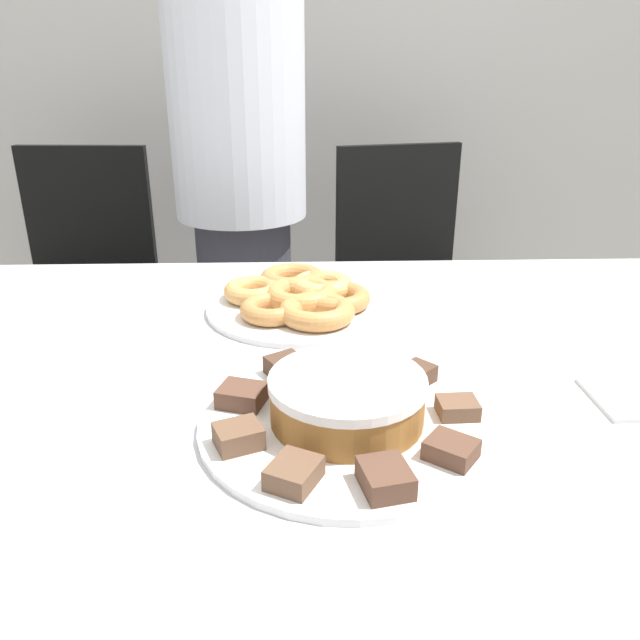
# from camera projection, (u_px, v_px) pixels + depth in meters

# --- Properties ---
(wall_back) EXTENTS (8.00, 0.05, 2.60)m
(wall_back) POSITION_uv_depth(u_px,v_px,m) (300.00, 10.00, 2.17)
(wall_back) COLOR beige
(wall_back) RESTS_ON ground_plane
(table) EXTENTS (1.88, 0.98, 0.73)m
(table) POSITION_uv_depth(u_px,v_px,m) (310.00, 402.00, 0.95)
(table) COLOR silver
(table) RESTS_ON ground_plane
(person_standing) EXTENTS (0.35, 0.35, 1.54)m
(person_standing) POSITION_uv_depth(u_px,v_px,m) (241.00, 194.00, 1.69)
(person_standing) COLOR #383842
(person_standing) RESTS_ON ground_plane
(office_chair_left) EXTENTS (0.46, 0.46, 0.90)m
(office_chair_left) POSITION_uv_depth(u_px,v_px,m) (84.00, 310.00, 1.91)
(office_chair_left) COLOR black
(office_chair_left) RESTS_ON ground_plane
(office_chair_right) EXTENTS (0.53, 0.53, 0.90)m
(office_chair_right) POSITION_uv_depth(u_px,v_px,m) (410.00, 306.00, 1.94)
(office_chair_right) COLOR black
(office_chair_right) RESTS_ON ground_plane
(plate_cake) EXTENTS (0.36, 0.36, 0.01)m
(plate_cake) POSITION_uv_depth(u_px,v_px,m) (347.00, 423.00, 0.76)
(plate_cake) COLOR white
(plate_cake) RESTS_ON table
(plate_donuts) EXTENTS (0.34, 0.34, 0.01)m
(plate_donuts) POSITION_uv_depth(u_px,v_px,m) (302.00, 307.00, 1.11)
(plate_donuts) COLOR white
(plate_donuts) RESTS_ON table
(frosted_cake) EXTENTS (0.19, 0.19, 0.06)m
(frosted_cake) POSITION_uv_depth(u_px,v_px,m) (347.00, 398.00, 0.74)
(frosted_cake) COLOR #9E662D
(frosted_cake) RESTS_ON plate_cake
(lamington_0) EXTENTS (0.06, 0.06, 0.02)m
(lamington_0) POSITION_uv_depth(u_px,v_px,m) (416.00, 374.00, 0.84)
(lamington_0) COLOR #513828
(lamington_0) RESTS_ON plate_cake
(lamington_1) EXTENTS (0.04, 0.05, 0.02)m
(lamington_1) POSITION_uv_depth(u_px,v_px,m) (353.00, 362.00, 0.88)
(lamington_1) COLOR brown
(lamington_1) RESTS_ON plate_cake
(lamington_2) EXTENTS (0.07, 0.07, 0.03)m
(lamington_2) POSITION_uv_depth(u_px,v_px,m) (288.00, 368.00, 0.85)
(lamington_2) COLOR #513828
(lamington_2) RESTS_ON plate_cake
(lamington_3) EXTENTS (0.07, 0.06, 0.02)m
(lamington_3) POSITION_uv_depth(u_px,v_px,m) (242.00, 395.00, 0.79)
(lamington_3) COLOR brown
(lamington_3) RESTS_ON plate_cake
(lamington_4) EXTENTS (0.06, 0.06, 0.03)m
(lamington_4) POSITION_uv_depth(u_px,v_px,m) (238.00, 436.00, 0.70)
(lamington_4) COLOR brown
(lamington_4) RESTS_ON plate_cake
(lamington_5) EXTENTS (0.07, 0.07, 0.02)m
(lamington_5) POSITION_uv_depth(u_px,v_px,m) (294.00, 473.00, 0.64)
(lamington_5) COLOR brown
(lamington_5) RESTS_ON plate_cake
(lamington_6) EXTENTS (0.06, 0.06, 0.03)m
(lamington_6) POSITION_uv_depth(u_px,v_px,m) (385.00, 478.00, 0.63)
(lamington_6) COLOR brown
(lamington_6) RESTS_ON plate_cake
(lamington_7) EXTENTS (0.07, 0.07, 0.02)m
(lamington_7) POSITION_uv_depth(u_px,v_px,m) (451.00, 449.00, 0.68)
(lamington_7) COLOR brown
(lamington_7) RESTS_ON plate_cake
(lamington_8) EXTENTS (0.05, 0.04, 0.02)m
(lamington_8) POSITION_uv_depth(u_px,v_px,m) (458.00, 408.00, 0.76)
(lamington_8) COLOR brown
(lamington_8) RESTS_ON plate_cake
(donut_0) EXTENTS (0.13, 0.13, 0.04)m
(donut_0) POSITION_uv_depth(u_px,v_px,m) (302.00, 295.00, 1.10)
(donut_0) COLOR #D18E4C
(donut_0) RESTS_ON plate_donuts
(donut_1) EXTENTS (0.13, 0.13, 0.03)m
(donut_1) POSITION_uv_depth(u_px,v_px,m) (317.00, 311.00, 1.04)
(donut_1) COLOR #D18E4C
(donut_1) RESTS_ON plate_donuts
(donut_2) EXTENTS (0.12, 0.12, 0.03)m
(donut_2) POSITION_uv_depth(u_px,v_px,m) (335.00, 298.00, 1.10)
(donut_2) COLOR #C68447
(donut_2) RESTS_ON plate_donuts
(donut_3) EXTENTS (0.12, 0.12, 0.03)m
(donut_3) POSITION_uv_depth(u_px,v_px,m) (322.00, 286.00, 1.15)
(donut_3) COLOR #E5AD66
(donut_3) RESTS_ON plate_donuts
(donut_4) EXTENTS (0.12, 0.12, 0.04)m
(donut_4) POSITION_uv_depth(u_px,v_px,m) (292.00, 279.00, 1.18)
(donut_4) COLOR #C68447
(donut_4) RESTS_ON plate_donuts
(donut_5) EXTENTS (0.11, 0.11, 0.03)m
(donut_5) POSITION_uv_depth(u_px,v_px,m) (253.00, 291.00, 1.13)
(donut_5) COLOR tan
(donut_5) RESTS_ON plate_donuts
(donut_6) EXTENTS (0.11, 0.11, 0.03)m
(donut_6) POSITION_uv_depth(u_px,v_px,m) (272.00, 309.00, 1.05)
(donut_6) COLOR #C68447
(donut_6) RESTS_ON plate_donuts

